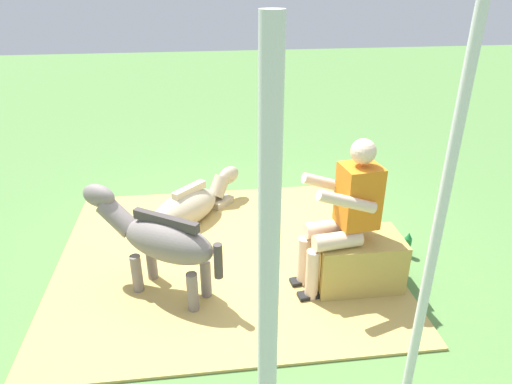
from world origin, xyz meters
name	(u,v)px	position (x,y,z in m)	size (l,w,h in m)	color
ground_plane	(242,254)	(0.00, 0.00, 0.00)	(24.00, 24.00, 0.00)	#568442
hay_patch	(224,256)	(0.18, 0.03, 0.01)	(3.11, 2.84, 0.02)	tan
hay_bale	(357,261)	(-0.95, 0.59, 0.24)	(0.73, 0.46, 0.48)	tan
person_seated	(344,211)	(-0.78, 0.60, 0.75)	(0.69, 0.47, 1.36)	beige
pony_standing	(159,239)	(0.72, 0.49, 0.54)	(1.18, 0.89, 0.90)	slate
pony_lying	(191,205)	(0.48, -0.74, 0.19)	(1.13, 1.15, 0.42)	tan
soda_bottle	(407,245)	(-1.58, 0.22, 0.12)	(0.07, 0.07, 0.26)	#197233
tent_pole_left	(437,234)	(-0.91, 1.77, 1.23)	(0.06, 0.06, 2.46)	silver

